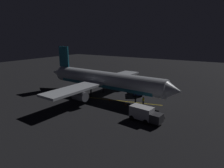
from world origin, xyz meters
The scene contains 10 objects.
ground_plane centered at (0.00, 0.00, -0.10)m, with size 180.00×180.00×0.20m, color black.
apron_guide_stripe centered at (1.09, 4.00, 0.00)m, with size 0.24×21.00×0.01m, color gold.
airliner centered at (-0.03, -0.60, 4.11)m, with size 32.82×38.37×11.99m.
baggage_truck centered at (8.32, 13.92, 1.31)m, with size 2.78×5.97×2.61m.
catering_truck centered at (-6.21, 5.79, 1.32)m, with size 6.32×4.83×2.59m.
ground_crew_worker centered at (0.27, 10.32, 0.89)m, with size 0.40×0.40×1.74m.
traffic_cone_near_left centered at (2.10, 2.61, 0.25)m, with size 0.50×0.50×0.55m.
traffic_cone_near_right centered at (2.86, 7.32, 0.25)m, with size 0.50×0.50×0.55m.
traffic_cone_under_wing centered at (-8.57, 2.32, 0.25)m, with size 0.50×0.50×0.55m.
traffic_cone_far centered at (-7.49, 9.46, 0.25)m, with size 0.50×0.50×0.55m.
Camera 1 is at (37.83, 25.63, 14.48)m, focal length 30.56 mm.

